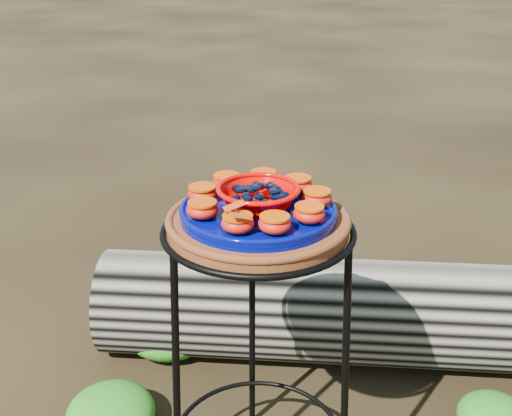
{
  "coord_description": "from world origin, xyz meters",
  "views": [
    {
      "loc": [
        -0.09,
        -1.19,
        1.27
      ],
      "look_at": [
        -0.0,
        0.0,
        0.75
      ],
      "focal_mm": 45.0,
      "sensor_mm": 36.0,
      "label": 1
    }
  ],
  "objects": [
    {
      "name": "orange_half_5",
      "position": [
        0.02,
        0.12,
        0.77
      ],
      "size": [
        0.06,
        0.06,
        0.03
      ],
      "primitive_type": "ellipsoid",
      "color": "#BB0D0B",
      "rests_on": "cobalt_plate"
    },
    {
      "name": "orange_half_7",
      "position": [
        -0.11,
        0.04,
        0.77
      ],
      "size": [
        0.06,
        0.06,
        0.03
      ],
      "primitive_type": "ellipsoid",
      "color": "#BB0D0B",
      "rests_on": "cobalt_plate"
    },
    {
      "name": "terracotta_saucer",
      "position": [
        0.0,
        0.0,
        0.72
      ],
      "size": [
        0.37,
        0.37,
        0.03
      ],
      "primitive_type": "cylinder",
      "color": "brown",
      "rests_on": "plant_stand"
    },
    {
      "name": "plant_stand",
      "position": [
        0.0,
        0.0,
        0.35
      ],
      "size": [
        0.44,
        0.44,
        0.7
      ],
      "primitive_type": null,
      "color": "black",
      "rests_on": "ground"
    },
    {
      "name": "orange_half_2",
      "position": [
        0.09,
        -0.08,
        0.77
      ],
      "size": [
        0.06,
        0.06,
        0.03
      ],
      "primitive_type": "ellipsoid",
      "color": "#BB0D0B",
      "rests_on": "cobalt_plate"
    },
    {
      "name": "orange_half_6",
      "position": [
        -0.06,
        0.1,
        0.77
      ],
      "size": [
        0.06,
        0.06,
        0.03
      ],
      "primitive_type": "ellipsoid",
      "color": "#BB0D0B",
      "rests_on": "cobalt_plate"
    },
    {
      "name": "butterfly",
      "position": [
        -0.05,
        -0.11,
        0.79
      ],
      "size": [
        0.1,
        0.07,
        0.02
      ],
      "primitive_type": null,
      "rotation": [
        0.0,
        0.0,
        0.22
      ],
      "color": "#BD3E0F",
      "rests_on": "orange_half_0"
    },
    {
      "name": "orange_half_3",
      "position": [
        0.12,
        0.0,
        0.77
      ],
      "size": [
        0.06,
        0.06,
        0.03
      ],
      "primitive_type": "ellipsoid",
      "color": "#BB0D0B",
      "rests_on": "cobalt_plate"
    },
    {
      "name": "foliage_right",
      "position": [
        0.66,
        0.14,
        0.05
      ],
      "size": [
        0.2,
        0.2,
        0.1
      ],
      "primitive_type": "ellipsoid",
      "color": "#216513",
      "rests_on": "ground"
    },
    {
      "name": "foliage_left",
      "position": [
        -0.39,
        0.22,
        0.06
      ],
      "size": [
        0.24,
        0.24,
        0.12
      ],
      "primitive_type": "ellipsoid",
      "color": "#216513",
      "rests_on": "ground"
    },
    {
      "name": "orange_half_1",
      "position": [
        0.02,
        -0.12,
        0.77
      ],
      "size": [
        0.06,
        0.06,
        0.03
      ],
      "primitive_type": "ellipsoid",
      "color": "#BB0D0B",
      "rests_on": "cobalt_plate"
    },
    {
      "name": "foliage_back",
      "position": [
        -0.25,
        0.59,
        0.07
      ],
      "size": [
        0.28,
        0.28,
        0.14
      ],
      "primitive_type": "ellipsoid",
      "color": "#216513",
      "rests_on": "ground"
    },
    {
      "name": "red_bowl",
      "position": [
        0.0,
        0.0,
        0.77
      ],
      "size": [
        0.16,
        0.16,
        0.04
      ],
      "primitive_type": null,
      "color": "#D40200",
      "rests_on": "cobalt_plate"
    },
    {
      "name": "glass_gems",
      "position": [
        0.0,
        0.0,
        0.81
      ],
      "size": [
        0.12,
        0.12,
        0.02
      ],
      "primitive_type": null,
      "color": "black",
      "rests_on": "red_bowl"
    },
    {
      "name": "driftwood_log",
      "position": [
        0.43,
        0.49,
        0.17
      ],
      "size": [
        1.82,
        0.73,
        0.33
      ],
      "primitive_type": null,
      "rotation": [
        0.0,
        0.0,
        -0.16
      ],
      "color": "black",
      "rests_on": "ground"
    },
    {
      "name": "orange_half_4",
      "position": [
        0.09,
        0.08,
        0.77
      ],
      "size": [
        0.06,
        0.06,
        0.03
      ],
      "primitive_type": "ellipsoid",
      "color": "#BB0D0B",
      "rests_on": "cobalt_plate"
    },
    {
      "name": "cobalt_plate",
      "position": [
        0.0,
        0.0,
        0.74
      ],
      "size": [
        0.32,
        0.32,
        0.02
      ],
      "primitive_type": "cylinder",
      "color": "#020043",
      "rests_on": "terracotta_saucer"
    },
    {
      "name": "orange_half_0",
      "position": [
        -0.05,
        -0.11,
        0.77
      ],
      "size": [
        0.06,
        0.06,
        0.03
      ],
      "primitive_type": "ellipsoid",
      "color": "#BB0D0B",
      "rests_on": "cobalt_plate"
    },
    {
      "name": "orange_half_8",
      "position": [
        -0.11,
        -0.04,
        0.77
      ],
      "size": [
        0.06,
        0.06,
        0.03
      ],
      "primitive_type": "ellipsoid",
      "color": "#BB0D0B",
      "rests_on": "cobalt_plate"
    }
  ]
}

